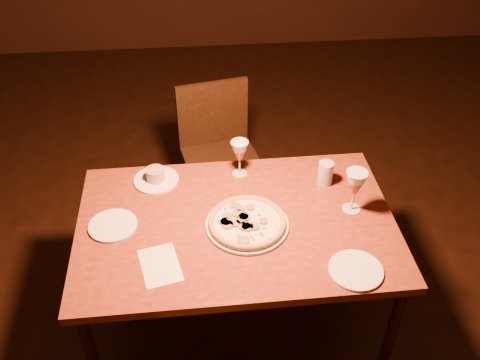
{
  "coord_description": "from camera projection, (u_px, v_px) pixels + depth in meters",
  "views": [
    {
      "loc": [
        -0.22,
        -1.35,
        2.22
      ],
      "look_at": [
        -0.07,
        0.31,
        0.88
      ],
      "focal_mm": 40.0,
      "sensor_mm": 36.0,
      "label": 1
    }
  ],
  "objects": [
    {
      "name": "wine_glass_far",
      "position": [
        240.0,
        158.0,
        2.4
      ],
      "size": [
        0.08,
        0.08,
        0.18
      ],
      "primitive_type": null,
      "color": "#AE4A48",
      "rests_on": "dining_table"
    },
    {
      "name": "water_tumbler",
      "position": [
        325.0,
        173.0,
        2.37
      ],
      "size": [
        0.07,
        0.07,
        0.11
      ],
      "primitive_type": "cylinder",
      "color": "#ABB5BB",
      "rests_on": "dining_table"
    },
    {
      "name": "side_plate_near",
      "position": [
        356.0,
        270.0,
        1.99
      ],
      "size": [
        0.2,
        0.2,
        0.01
      ],
      "primitive_type": "cylinder",
      "color": "white",
      "rests_on": "dining_table"
    },
    {
      "name": "wine_glass_right",
      "position": [
        354.0,
        191.0,
        2.2
      ],
      "size": [
        0.09,
        0.09,
        0.2
      ],
      "primitive_type": null,
      "color": "#AE4A48",
      "rests_on": "dining_table"
    },
    {
      "name": "side_plate_left",
      "position": [
        113.0,
        226.0,
        2.18
      ],
      "size": [
        0.2,
        0.2,
        0.01
      ],
      "primitive_type": "cylinder",
      "color": "white",
      "rests_on": "dining_table"
    },
    {
      "name": "chair_far",
      "position": [
        219.0,
        150.0,
        3.0
      ],
      "size": [
        0.47,
        0.47,
        0.83
      ],
      "rotation": [
        0.0,
        0.0,
        0.2
      ],
      "color": "black",
      "rests_on": "floor"
    },
    {
      "name": "pendant_light",
      "position": [
        235.0,
        5.0,
        1.64
      ],
      "size": [
        0.12,
        0.12,
        0.12
      ],
      "primitive_type": "sphere",
      "color": "#FF7B47",
      "rests_on": "ceiling"
    },
    {
      "name": "ramekin_saucer",
      "position": [
        156.0,
        177.0,
        2.4
      ],
      "size": [
        0.2,
        0.2,
        0.06
      ],
      "color": "white",
      "rests_on": "dining_table"
    },
    {
      "name": "pizza_plate",
      "position": [
        247.0,
        222.0,
        2.17
      ],
      "size": [
        0.34,
        0.34,
        0.04
      ],
      "color": "white",
      "rests_on": "dining_table"
    },
    {
      "name": "dining_table",
      "position": [
        236.0,
        233.0,
        2.24
      ],
      "size": [
        1.32,
        0.86,
        0.7
      ],
      "rotation": [
        0.0,
        0.0,
        0.01
      ],
      "color": "brown",
      "rests_on": "floor"
    },
    {
      "name": "menu_card",
      "position": [
        160.0,
        265.0,
        2.02
      ],
      "size": [
        0.18,
        0.23,
        0.0
      ],
      "primitive_type": "cube",
      "rotation": [
        0.0,
        0.0,
        0.23
      ],
      "color": "white",
      "rests_on": "dining_table"
    }
  ]
}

